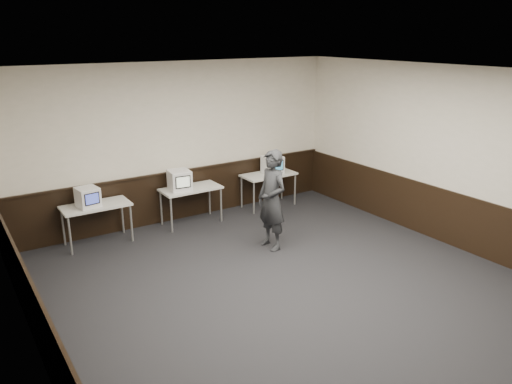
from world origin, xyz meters
The scene contains 16 objects.
floor centered at (0.00, 0.00, 0.00)m, with size 8.00×8.00×0.00m, color black.
ceiling centered at (0.00, 0.00, 3.20)m, with size 8.00×8.00×0.00m, color white.
back_wall centered at (0.00, 4.00, 1.60)m, with size 7.00×7.00×0.00m, color beige.
left_wall centered at (-3.50, 0.00, 1.60)m, with size 8.00×8.00×0.00m, color beige.
right_wall centered at (3.50, 0.00, 1.60)m, with size 8.00×8.00×0.00m, color beige.
wainscot_back centered at (0.00, 3.98, 0.50)m, with size 6.98×0.04×1.00m, color black.
wainscot_left centered at (-3.48, 0.00, 0.50)m, with size 0.04×7.98×1.00m, color black.
wainscot_right centered at (3.48, 0.00, 0.50)m, with size 0.04×7.98×1.00m, color black.
wainscot_rail centered at (0.00, 3.96, 1.02)m, with size 6.98×0.06×0.04m, color black.
desk_left centered at (-1.90, 3.60, 0.68)m, with size 1.20×0.60×0.75m.
desk_center centered at (0.00, 3.60, 0.68)m, with size 1.20×0.60×0.75m.
desk_right centered at (1.90, 3.60, 0.68)m, with size 1.20×0.60×0.75m.
emac_left centered at (-2.03, 3.56, 0.93)m, with size 0.40×0.42×0.36m.
emac_center centered at (-0.24, 3.57, 0.95)m, with size 0.45×0.47×0.40m.
emac_right centered at (2.00, 3.59, 0.94)m, with size 0.39×0.42×0.39m.
person centered at (0.66, 1.71, 0.90)m, with size 0.66×0.43×1.80m, color #26272B.
Camera 1 is at (-4.13, -5.10, 3.71)m, focal length 35.00 mm.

